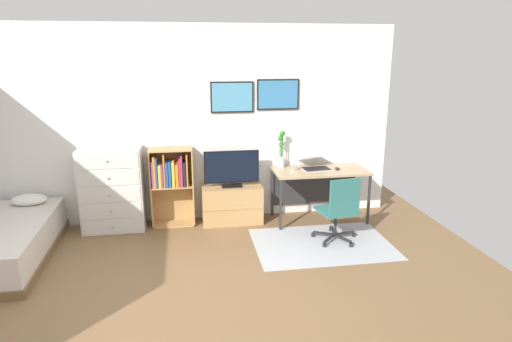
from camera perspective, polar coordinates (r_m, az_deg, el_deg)
The scene contains 13 objects.
ground_plane at distance 4.36m, azimuth -9.78°, elevation -17.54°, with size 7.20×7.20×0.00m, color brown.
wall_back_with_posters at distance 6.18m, azimuth -10.15°, elevation 5.80°, with size 6.12×0.09×2.70m.
area_rug at distance 5.69m, azimuth 8.52°, elevation -9.24°, with size 1.70×1.20×0.01m, color #B2B7BC.
dresser at distance 6.17m, azimuth -18.03°, elevation -2.31°, with size 0.80×0.46×1.12m.
bookshelf at distance 6.13m, azimuth -10.91°, elevation -1.06°, with size 0.58×0.30×1.08m.
tv_stand at distance 6.23m, azimuth -3.11°, elevation -4.27°, with size 0.83×0.41×0.53m.
television at distance 6.06m, azimuth -3.16°, elevation 0.26°, with size 0.75×0.16×0.51m.
desk at distance 6.34m, azimuth 8.02°, elevation -0.79°, with size 1.30×0.63×0.74m.
office_chair at distance 5.60m, azimuth 10.73°, elevation -4.72°, with size 0.58×0.58×0.86m.
laptop at distance 6.30m, azimuth 7.53°, elevation 0.97°, with size 0.43×0.46×0.17m.
computer_mouse at distance 6.28m, azimuth 10.45°, elevation 0.33°, with size 0.06×0.10×0.03m, color #262628.
bamboo_vase at distance 6.24m, azimuth 3.30°, elevation 2.78°, with size 0.11×0.10×0.53m.
wine_glass at distance 6.05m, azimuth 4.71°, elevation 1.12°, with size 0.07×0.07×0.18m.
Camera 1 is at (0.11, -3.67, 2.34)m, focal length 31.04 mm.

